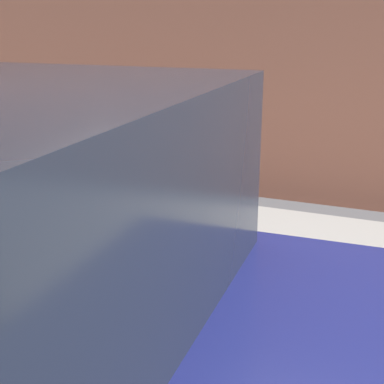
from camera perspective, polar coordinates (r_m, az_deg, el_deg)
sidewalk at (r=4.57m, az=11.57°, el=-8.72°), size 24.00×2.80×0.11m
parking_meter at (r=3.26m, az=-0.00°, el=0.49°), size 0.18×0.14×1.47m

